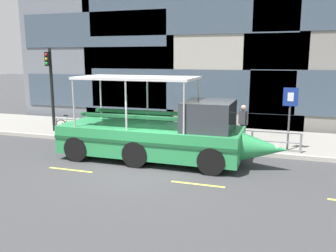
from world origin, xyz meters
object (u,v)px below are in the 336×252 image
(parking_sign, at_px, (290,108))
(duck_tour_boat, at_px, (163,135))
(leaned_bicycle, at_px, (70,126))
(pedestrian_near_bow, at_px, (243,120))
(traffic_light_pole, at_px, (51,82))
(pedestrian_mid_left, at_px, (189,118))

(parking_sign, relative_size, duck_tour_boat, 0.29)
(leaned_bicycle, bearing_deg, parking_sign, -0.17)
(duck_tour_boat, bearing_deg, parking_sign, 28.46)
(pedestrian_near_bow, bearing_deg, traffic_light_pole, -177.94)
(parking_sign, relative_size, pedestrian_mid_left, 1.50)
(leaned_bicycle, distance_m, pedestrian_mid_left, 6.33)
(leaned_bicycle, bearing_deg, pedestrian_mid_left, 3.27)
(traffic_light_pole, bearing_deg, pedestrian_near_bow, 2.06)
(traffic_light_pole, xyz_separation_m, parking_sign, (11.93, -0.32, -0.82))
(leaned_bicycle, xyz_separation_m, pedestrian_near_bow, (8.75, 0.64, 0.69))
(parking_sign, height_order, duck_tour_boat, duck_tour_boat)
(traffic_light_pole, bearing_deg, leaned_bicycle, -13.23)
(parking_sign, bearing_deg, traffic_light_pole, 178.48)
(traffic_light_pole, relative_size, pedestrian_mid_left, 2.46)
(traffic_light_pole, distance_m, pedestrian_mid_left, 7.66)
(leaned_bicycle, xyz_separation_m, duck_tour_boat, (5.99, -2.59, 0.51))
(traffic_light_pole, bearing_deg, pedestrian_mid_left, 0.56)
(duck_tour_boat, distance_m, pedestrian_near_bow, 4.25)
(pedestrian_near_bow, xyz_separation_m, pedestrian_mid_left, (-2.46, -0.28, -0.00))
(parking_sign, xyz_separation_m, leaned_bicycle, (-10.71, 0.03, -1.43))
(pedestrian_near_bow, distance_m, pedestrian_mid_left, 2.48)
(pedestrian_near_bow, height_order, pedestrian_mid_left, same)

